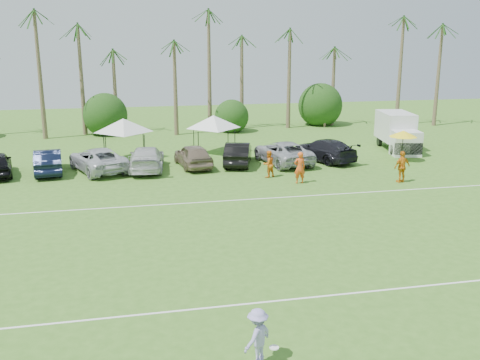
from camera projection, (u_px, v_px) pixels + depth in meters
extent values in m
plane|color=#3E6E21|center=(273.00, 334.00, 16.18)|extent=(120.00, 120.00, 0.00)
cube|color=white|center=(257.00, 303.00, 18.07)|extent=(80.00, 0.10, 0.01)
cube|color=white|center=(206.00, 202.00, 29.43)|extent=(80.00, 0.10, 0.01)
cone|color=brown|center=(35.00, 82.00, 48.49)|extent=(0.44, 0.44, 10.00)
cone|color=brown|center=(80.00, 76.00, 49.17)|extent=(0.44, 0.44, 11.00)
cone|color=brown|center=(126.00, 92.00, 50.35)|extent=(0.44, 0.44, 8.00)
cone|color=brown|center=(168.00, 86.00, 51.03)|extent=(0.44, 0.44, 9.00)
cone|color=brown|center=(209.00, 80.00, 51.71)|extent=(0.44, 0.44, 10.00)
cone|color=brown|center=(250.00, 74.00, 52.39)|extent=(0.44, 0.44, 11.00)
cone|color=brown|center=(298.00, 89.00, 53.77)|extent=(0.44, 0.44, 8.00)
cone|color=brown|center=(345.00, 83.00, 54.65)|extent=(0.44, 0.44, 9.00)
cone|color=brown|center=(390.00, 77.00, 55.53)|extent=(0.44, 0.44, 10.00)
cone|color=brown|center=(425.00, 72.00, 56.21)|extent=(0.44, 0.44, 11.00)
cylinder|color=brown|center=(106.00, 126.00, 51.73)|extent=(0.30, 0.30, 1.40)
sphere|color=#163910|center=(106.00, 114.00, 51.45)|extent=(4.00, 4.00, 4.00)
cylinder|color=brown|center=(228.00, 122.00, 54.14)|extent=(0.30, 0.30, 1.40)
sphere|color=#163910|center=(228.00, 111.00, 53.86)|extent=(4.00, 4.00, 4.00)
cylinder|color=brown|center=(321.00, 119.00, 56.15)|extent=(0.30, 0.30, 1.40)
sphere|color=#163910|center=(322.00, 108.00, 55.87)|extent=(4.00, 4.00, 4.00)
imported|color=#EF531A|center=(300.00, 168.00, 33.14)|extent=(0.73, 0.48, 2.00)
imported|color=orange|center=(268.00, 164.00, 34.66)|extent=(1.05, 0.95, 1.76)
imported|color=orange|center=(402.00, 167.00, 33.36)|extent=(1.25, 0.74, 2.00)
cube|color=silver|center=(395.00, 126.00, 43.83)|extent=(2.98, 4.51, 2.27)
cube|color=silver|center=(406.00, 143.00, 41.25)|extent=(2.35, 1.98, 1.90)
cube|color=black|center=(409.00, 149.00, 40.66)|extent=(2.10, 0.65, 0.91)
cube|color=#E5590C|center=(409.00, 131.00, 43.96)|extent=(0.28, 1.43, 0.82)
cylinder|color=black|center=(393.00, 150.00, 41.54)|extent=(0.42, 0.85, 0.82)
cylinder|color=black|center=(416.00, 150.00, 41.59)|extent=(0.42, 0.85, 0.82)
cylinder|color=black|center=(379.00, 141.00, 45.22)|extent=(0.42, 0.85, 0.82)
cylinder|color=black|center=(401.00, 141.00, 45.27)|extent=(0.42, 0.85, 0.82)
cylinder|color=black|center=(104.00, 150.00, 38.35)|extent=(0.06, 0.06, 2.04)
cylinder|color=black|center=(145.00, 149.00, 38.93)|extent=(0.06, 0.06, 2.04)
cylinder|color=black|center=(106.00, 143.00, 41.07)|extent=(0.06, 0.06, 2.04)
cylinder|color=black|center=(143.00, 142.00, 41.64)|extent=(0.06, 0.06, 2.04)
pyramid|color=silver|center=(123.00, 119.00, 39.48)|extent=(4.42, 4.42, 1.02)
cylinder|color=black|center=(198.00, 145.00, 40.42)|extent=(0.06, 0.06, 2.02)
cylinder|color=black|center=(235.00, 143.00, 40.99)|extent=(0.06, 0.06, 2.02)
cylinder|color=black|center=(194.00, 138.00, 43.10)|extent=(0.06, 0.06, 2.02)
cylinder|color=black|center=(228.00, 137.00, 43.67)|extent=(0.06, 0.06, 2.02)
pyramid|color=white|center=(213.00, 115.00, 41.54)|extent=(4.36, 4.36, 1.01)
cylinder|color=black|center=(402.00, 148.00, 39.23)|extent=(0.05, 0.05, 2.06)
cone|color=yellow|center=(403.00, 134.00, 38.97)|extent=(2.06, 2.06, 0.47)
imported|color=#A097D7|center=(258.00, 336.00, 14.55)|extent=(1.17, 1.11, 1.60)
cylinder|color=white|center=(274.00, 348.00, 14.58)|extent=(0.27, 0.27, 0.03)
imported|color=black|center=(48.00, 161.00, 35.77)|extent=(2.33, 5.11, 1.63)
imported|color=silver|center=(98.00, 160.00, 36.26)|extent=(4.64, 6.43, 1.63)
imported|color=silver|center=(146.00, 158.00, 36.63)|extent=(2.78, 5.79, 1.63)
imported|color=#7E6B57|center=(193.00, 156.00, 37.53)|extent=(2.56, 4.99, 1.63)
imported|color=black|center=(238.00, 153.00, 38.27)|extent=(3.00, 5.22, 1.63)
imported|color=#A6A8AC|center=(283.00, 152.00, 38.59)|extent=(3.62, 6.22, 1.63)
imported|color=black|center=(324.00, 150.00, 39.52)|extent=(4.07, 6.05, 1.63)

